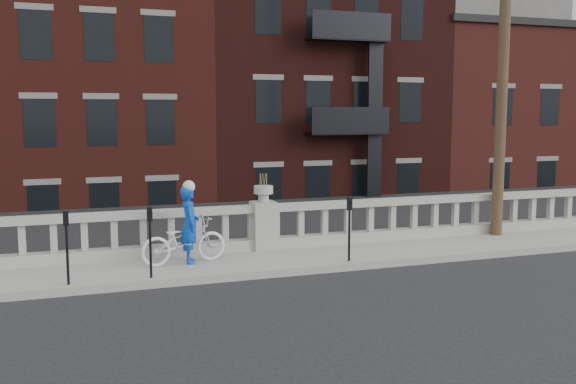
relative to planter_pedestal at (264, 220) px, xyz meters
name	(u,v)px	position (x,y,z in m)	size (l,w,h in m)	color
ground	(331,302)	(0.00, -3.95, -0.83)	(120.00, 120.00, 0.00)	black
sidewalk	(277,261)	(0.00, -0.95, -0.76)	(32.00, 2.20, 0.15)	#98978D
balustrade	(264,228)	(0.00, 0.00, -0.19)	(28.00, 0.34, 1.03)	#98978D
planter_pedestal	(264,220)	(0.00, 0.00, 0.00)	(0.55, 0.55, 1.76)	#98978D
lower_level	(163,126)	(0.56, 19.09, 1.80)	(80.00, 44.00, 20.80)	#605E59
utility_pole	(504,34)	(6.20, -0.35, 4.41)	(1.60, 0.28, 10.00)	#422D1E
parking_meter_c	(67,239)	(-4.32, -1.80, 0.17)	(0.10, 0.09, 1.36)	black
parking_meter_d	(150,234)	(-2.82, -1.80, 0.17)	(0.10, 0.09, 1.36)	black
parking_meter_e	(349,222)	(1.34, -1.80, 0.17)	(0.10, 0.09, 1.36)	black
bicycle	(184,241)	(-2.01, -0.83, -0.20)	(0.64, 1.84, 0.97)	white
cyclist	(190,224)	(-1.87, -0.81, 0.14)	(0.60, 0.39, 1.63)	#0C43C0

